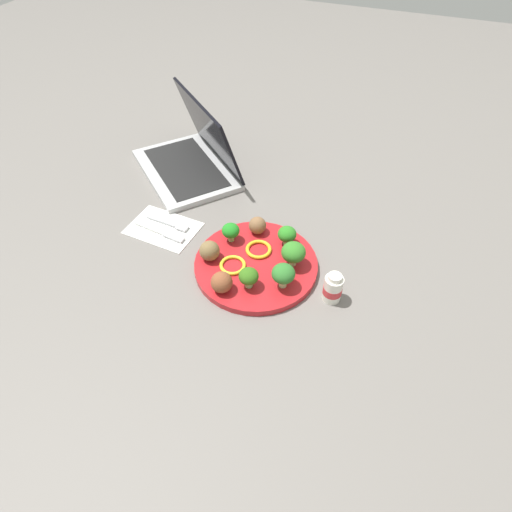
{
  "coord_description": "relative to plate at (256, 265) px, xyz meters",
  "views": [
    {
      "loc": [
        0.24,
        -0.63,
        0.72
      ],
      "look_at": [
        0.0,
        0.0,
        0.04
      ],
      "focal_mm": 30.24,
      "sensor_mm": 36.0,
      "label": 1
    }
  ],
  "objects": [
    {
      "name": "ground_plane",
      "position": [
        0.0,
        0.0,
        -0.01
      ],
      "size": [
        4.0,
        4.0,
        0.0
      ],
      "primitive_type": "plane",
      "color": "slate"
    },
    {
      "name": "broccoli_floret_far_rim",
      "position": [
        0.01,
        -0.07,
        0.04
      ],
      "size": [
        0.04,
        0.04,
        0.05
      ],
      "color": "#94CD75",
      "rests_on": "plate"
    },
    {
      "name": "napkin",
      "position": [
        -0.26,
        0.04,
        -0.01
      ],
      "size": [
        0.18,
        0.13,
        0.01
      ],
      "primitive_type": "cube",
      "rotation": [
        0.0,
        0.0,
        -0.08
      ],
      "color": "white",
      "rests_on": "ground_plane"
    },
    {
      "name": "yogurt_bottle",
      "position": [
        0.18,
        -0.03,
        0.02
      ],
      "size": [
        0.04,
        0.04,
        0.07
      ],
      "color": "white",
      "rests_on": "ground_plane"
    },
    {
      "name": "broccoli_floret_mid_right",
      "position": [
        -0.08,
        0.05,
        0.04
      ],
      "size": [
        0.04,
        0.04,
        0.05
      ],
      "color": "#95BB6B",
      "rests_on": "plate"
    },
    {
      "name": "pepper_ring_near_rim",
      "position": [
        -0.04,
        -0.03,
        0.01
      ],
      "size": [
        0.08,
        0.08,
        0.01
      ],
      "primitive_type": "torus",
      "rotation": [
        0.0,
        0.0,
        4.09
      ],
      "color": "yellow",
      "rests_on": "plate"
    },
    {
      "name": "meatball_far_rim",
      "position": [
        -0.04,
        -0.1,
        0.03
      ],
      "size": [
        0.05,
        0.05,
        0.05
      ],
      "primitive_type": "sphere",
      "color": "brown",
      "rests_on": "plate"
    },
    {
      "name": "pepper_ring_front_left",
      "position": [
        -0.01,
        0.04,
        0.01
      ],
      "size": [
        0.09,
        0.09,
        0.01
      ],
      "primitive_type": "torus",
      "rotation": [
        0.0,
        0.0,
        3.87
      ],
      "color": "yellow",
      "rests_on": "plate"
    },
    {
      "name": "plate",
      "position": [
        0.0,
        0.0,
        0.0
      ],
      "size": [
        0.28,
        0.28,
        0.02
      ],
      "primitive_type": "cylinder",
      "color": "red",
      "rests_on": "ground_plane"
    },
    {
      "name": "knife",
      "position": [
        -0.26,
        0.02,
        -0.0
      ],
      "size": [
        0.15,
        0.03,
        0.01
      ],
      "color": "white",
      "rests_on": "napkin"
    },
    {
      "name": "broccoli_floret_center",
      "position": [
        0.08,
        0.02,
        0.04
      ],
      "size": [
        0.05,
        0.05,
        0.06
      ],
      "color": "#99BC71",
      "rests_on": "plate"
    },
    {
      "name": "broccoli_floret_mid_left",
      "position": [
        0.08,
        -0.04,
        0.04
      ],
      "size": [
        0.05,
        0.05,
        0.06
      ],
      "color": "#ACCF82",
      "rests_on": "plate"
    },
    {
      "name": "meatball_back_right",
      "position": [
        -0.03,
        0.1,
        0.03
      ],
      "size": [
        0.04,
        0.04,
        0.04
      ],
      "primitive_type": "sphere",
      "color": "brown",
      "rests_on": "plate"
    },
    {
      "name": "meatball_center",
      "position": [
        -0.1,
        -0.03,
        0.03
      ],
      "size": [
        0.05,
        0.05,
        0.05
      ],
      "primitive_type": "sphere",
      "color": "brown",
      "rests_on": "plate"
    },
    {
      "name": "broccoli_floret_front_right",
      "position": [
        0.05,
        0.08,
        0.04
      ],
      "size": [
        0.04,
        0.04,
        0.05
      ],
      "color": "#8DC476",
      "rests_on": "plate"
    },
    {
      "name": "fork",
      "position": [
        -0.25,
        0.06,
        -0.0
      ],
      "size": [
        0.12,
        0.03,
        0.01
      ],
      "color": "silver",
      "rests_on": "napkin"
    },
    {
      "name": "laptop",
      "position": [
        -0.31,
        0.3,
        0.03
      ],
      "size": [
        0.39,
        0.38,
        0.21
      ],
      "color": "#B6B6B6",
      "rests_on": "ground_plane"
    }
  ]
}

